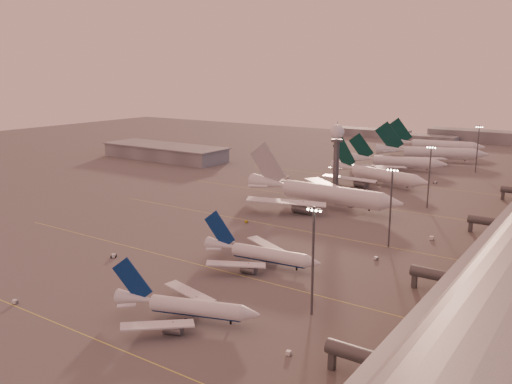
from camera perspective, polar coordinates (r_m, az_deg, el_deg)
The scene contains 25 objects.
ground at distance 158.54m, azimuth -13.04°, elevation -7.32°, with size 700.00×700.00×0.00m, color #5E5B5B.
taxiway_markings at distance 183.55m, azimuth 6.54°, elevation -4.28°, with size 180.00×185.25×0.02m.
hangar at distance 336.52m, azimuth -9.57°, elevation 4.19°, with size 82.00×27.00×8.50m.
radar_tower at distance 246.15m, azimuth 8.50°, elevation 5.02°, with size 6.40×6.40×31.10m.
mast_a at distance 119.78m, azimuth 6.01°, elevation -6.73°, with size 3.60×0.56×25.00m.
mast_b at distance 169.34m, azimuth 14.00°, elevation -1.22°, with size 3.60×0.56×25.00m.
mast_c at distance 222.06m, azimuth 17.79°, elevation 1.83°, with size 3.60×0.56×25.00m.
mast_d at distance 308.90m, azimuth 22.29°, elevation 4.42°, with size 3.60×0.56×25.00m.
distant_horizon at distance 441.32m, azimuth 19.94°, elevation 5.56°, with size 165.00×37.50×9.00m.
narrowbody_near at distance 121.39m, azimuth -7.36°, elevation -12.12°, with size 32.83×25.75×13.31m.
narrowbody_mid at distance 151.88m, azimuth 0.55°, elevation -6.73°, with size 36.19×28.75×14.16m.
widebody_white at distance 216.72m, azimuth 6.95°, elevation -0.49°, with size 68.47×54.84×24.08m.
greentail_a at distance 263.76m, azimuth 12.67°, elevation 1.55°, with size 55.20×43.97×20.58m.
greentail_b at distance 304.60m, azimuth 14.64°, elevation 2.89°, with size 52.79×42.28×19.32m.
greentail_c at distance 336.74m, azimuth 17.95°, elevation 3.72°, with size 62.11×49.32×23.47m.
greentail_d at distance 373.92m, azimuth 18.37°, elevation 4.51°, with size 60.86×48.71×22.30m.
gsv_truck_a at distance 140.58m, azimuth -23.93°, elevation -10.33°, with size 5.33×3.79×2.04m.
gsv_catering_a at distance 107.85m, azimuth 3.54°, elevation -15.99°, with size 4.41×2.36×3.49m.
gsv_tug_mid at distance 164.11m, azimuth -14.76°, elevation -6.52°, with size 3.95×4.14×1.03m.
gsv_truck_b at distance 160.41m, azimuth 12.64°, elevation -6.69°, with size 5.05×3.01×1.92m.
gsv_truck_c at distance 193.74m, azimuth -0.94°, elevation -2.98°, with size 4.04×4.91×1.92m.
gsv_catering_b at distance 183.03m, azimuth 18.10°, elevation -4.13°, with size 6.02×3.42×4.68m.
gsv_tug_far at distance 218.93m, azimuth 9.95°, elevation -1.45°, with size 2.38×3.61×0.98m.
gsv_truck_d at distance 273.87m, azimuth 3.44°, elevation 1.69°, with size 2.27×4.99×1.95m.
gsv_tug_hangar at distance 274.06m, azimuth 18.35°, elevation 0.96°, with size 3.85×2.69×1.01m.
Camera 1 is at (110.91, -99.78, 53.62)m, focal length 38.00 mm.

